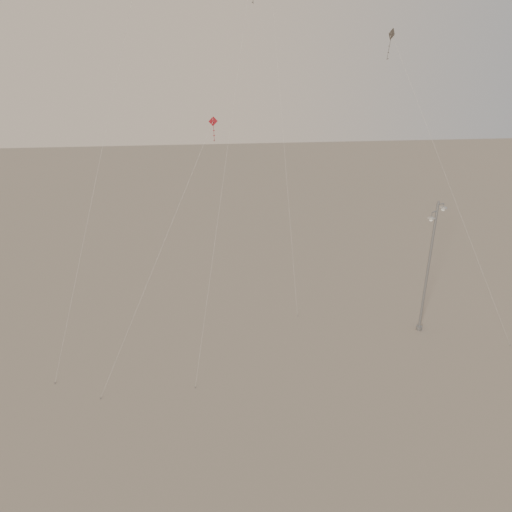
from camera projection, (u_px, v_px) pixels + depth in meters
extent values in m
plane|color=gray|center=(290.00, 384.00, 31.64)|extent=(160.00, 160.00, 0.00)
cylinder|color=gray|center=(419.00, 328.00, 37.55)|extent=(0.44, 0.44, 0.30)
cylinder|color=gray|center=(428.00, 270.00, 35.63)|extent=(0.21, 0.18, 9.96)
cylinder|color=gray|center=(438.00, 202.00, 33.62)|extent=(0.14, 0.14, 0.18)
cylinder|color=gray|center=(441.00, 204.00, 33.77)|extent=(0.50, 0.21, 0.07)
cylinder|color=gray|center=(444.00, 206.00, 33.92)|extent=(0.06, 0.06, 0.30)
ellipsoid|color=#AEADA9|center=(443.00, 208.00, 33.98)|extent=(0.52, 0.52, 0.18)
cylinder|color=gray|center=(435.00, 212.00, 33.69)|extent=(0.54, 0.38, 0.07)
cylinder|color=gray|center=(432.00, 215.00, 33.60)|extent=(0.06, 0.06, 0.40)
ellipsoid|color=#AEADA9|center=(431.00, 218.00, 33.68)|extent=(0.52, 0.52, 0.18)
cylinder|color=beige|center=(112.00, 99.00, 28.96)|extent=(9.72, 7.77, 33.72)
cylinder|color=gray|center=(55.00, 383.00, 31.69)|extent=(0.06, 0.06, 0.10)
cylinder|color=beige|center=(223.00, 181.00, 31.10)|extent=(4.54, 9.56, 23.86)
cylinder|color=gray|center=(195.00, 387.00, 31.29)|extent=(0.06, 0.06, 0.10)
cylinder|color=beige|center=(279.00, 84.00, 36.16)|extent=(2.39, 8.12, 34.18)
cylinder|color=gray|center=(297.00, 316.00, 39.39)|extent=(0.06, 0.06, 0.10)
cube|color=maroon|center=(213.00, 121.00, 29.43)|extent=(0.55, 0.32, 0.60)
cylinder|color=maroon|center=(214.00, 134.00, 29.87)|extent=(0.06, 0.16, 0.95)
cylinder|color=beige|center=(156.00, 262.00, 29.88)|extent=(7.51, 5.08, 15.62)
cylinder|color=gray|center=(100.00, 398.00, 30.33)|extent=(0.06, 0.06, 0.10)
cube|color=#2C2724|center=(392.00, 34.00, 34.40)|extent=(0.25, 0.84, 0.80)
cylinder|color=#2C2724|center=(389.00, 50.00, 34.72)|extent=(0.19, 0.12, 1.31)
cylinder|color=beige|center=(452.00, 192.00, 35.01)|extent=(7.99, 8.42, 20.40)
cylinder|color=gray|center=(510.00, 345.00, 35.62)|extent=(0.06, 0.06, 0.10)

